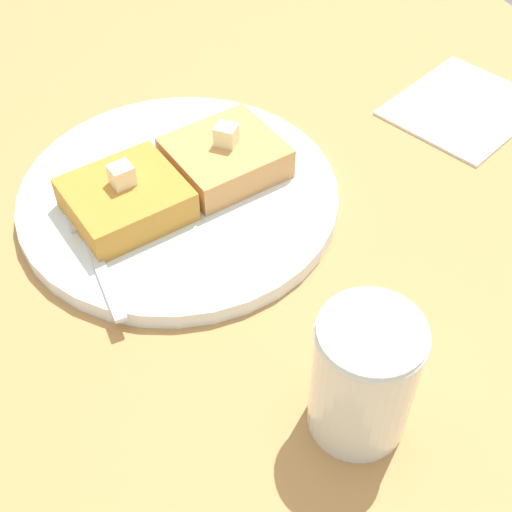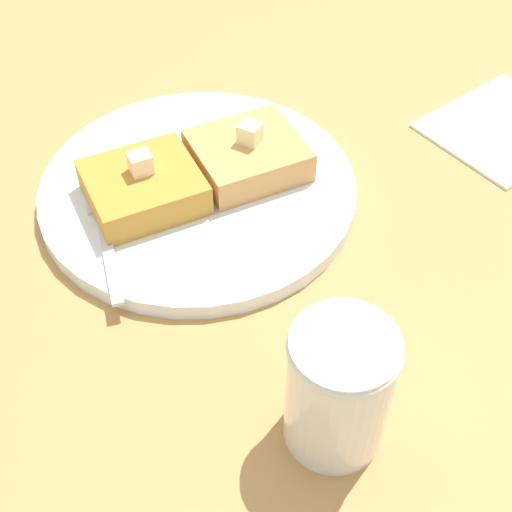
# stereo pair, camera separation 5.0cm
# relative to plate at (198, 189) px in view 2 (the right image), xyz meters

# --- Properties ---
(table_surface) EXTENTS (1.09, 1.09, 0.02)m
(table_surface) POSITION_rel_plate_xyz_m (-0.07, -0.09, -0.02)
(table_surface) COLOR #B07E48
(table_surface) RESTS_ON ground
(plate) EXTENTS (0.27, 0.27, 0.01)m
(plate) POSITION_rel_plate_xyz_m (0.00, 0.00, 0.00)
(plate) COLOR white
(plate) RESTS_ON table_surface
(toast_slice_left) EXTENTS (0.10, 0.09, 0.03)m
(toast_slice_left) POSITION_rel_plate_xyz_m (-0.05, -0.01, 0.02)
(toast_slice_left) COLOR #BE8331
(toast_slice_left) RESTS_ON plate
(toast_slice_middle) EXTENTS (0.10, 0.09, 0.03)m
(toast_slice_middle) POSITION_rel_plate_xyz_m (0.05, 0.01, 0.02)
(toast_slice_middle) COLOR tan
(toast_slice_middle) RESTS_ON plate
(butter_pat_primary) EXTENTS (0.02, 0.02, 0.02)m
(butter_pat_primary) POSITION_rel_plate_xyz_m (-0.05, -0.00, 0.04)
(butter_pat_primary) COLOR #F9E8C7
(butter_pat_primary) RESTS_ON toast_slice_left
(butter_pat_secondary) EXTENTS (0.02, 0.02, 0.02)m
(butter_pat_secondary) POSITION_rel_plate_xyz_m (0.05, 0.01, 0.04)
(butter_pat_secondary) COLOR #EEEAB1
(butter_pat_secondary) RESTS_ON toast_slice_middle
(fork) EXTENTS (0.02, 0.16, 0.00)m
(fork) POSITION_rel_plate_xyz_m (-0.08, -0.02, 0.01)
(fork) COLOR silver
(fork) RESTS_ON plate
(syrup_jar) EXTENTS (0.07, 0.07, 0.10)m
(syrup_jar) POSITION_rel_plate_xyz_m (0.02, -0.24, 0.04)
(syrup_jar) COLOR #42210A
(syrup_jar) RESTS_ON table_surface
(napkin) EXTENTS (0.17, 0.16, 0.00)m
(napkin) POSITION_rel_plate_xyz_m (0.30, 0.00, -0.01)
(napkin) COLOR white
(napkin) RESTS_ON table_surface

